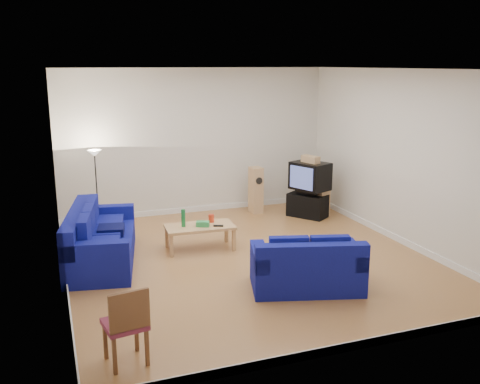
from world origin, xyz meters
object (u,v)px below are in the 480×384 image
object	(u,v)px
sofa_three_seat	(98,243)
television	(310,176)
coffee_table	(200,228)
tv_stand	(307,205)
sofa_loveseat	(307,270)

from	to	relation	value
sofa_three_seat	television	bearing A→B (deg)	116.00
coffee_table	tv_stand	distance (m)	3.07
coffee_table	sofa_three_seat	bearing A→B (deg)	-178.85
coffee_table	tv_stand	xyz separation A→B (m)	(2.80, 1.25, -0.14)
coffee_table	television	distance (m)	3.13
television	sofa_loveseat	bearing A→B (deg)	-50.72
coffee_table	sofa_loveseat	bearing A→B (deg)	-65.92
coffee_table	tv_stand	world-z (taller)	tv_stand
tv_stand	coffee_table	bearing A→B (deg)	-102.04
tv_stand	sofa_loveseat	bearing A→B (deg)	-63.14
sofa_loveseat	coffee_table	size ratio (longest dim) A/B	1.43
television	coffee_table	bearing A→B (deg)	-89.70
tv_stand	television	world-z (taller)	television
television	sofa_three_seat	bearing A→B (deg)	-97.84
coffee_table	television	xyz separation A→B (m)	(2.83, 1.22, 0.52)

